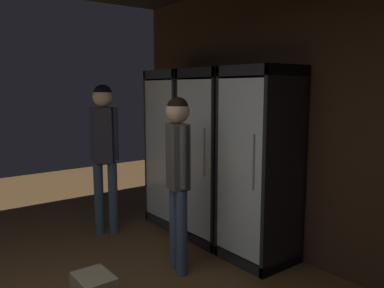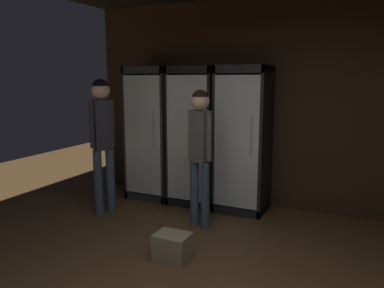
{
  "view_description": "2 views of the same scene",
  "coord_description": "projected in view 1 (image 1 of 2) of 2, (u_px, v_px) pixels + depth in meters",
  "views": [
    {
      "loc": [
        1.95,
        -0.09,
        1.7
      ],
      "look_at": [
        -1.18,
        2.3,
        1.13
      ],
      "focal_mm": 36.63,
      "sensor_mm": 36.0,
      "label": 1
    },
    {
      "loc": [
        0.84,
        -1.97,
        1.75
      ],
      "look_at": [
        -1.38,
        2.78,
        0.82
      ],
      "focal_mm": 35.13,
      "sensor_mm": 36.0,
      "label": 2
    }
  ],
  "objects": [
    {
      "name": "cooler_far_left",
      "position": [
        180.0,
        150.0,
        4.89
      ],
      "size": [
        0.65,
        0.6,
        1.9
      ],
      "color": "#2B2B30",
      "rests_on": "ground"
    },
    {
      "name": "shopper_far",
      "position": [
        104.0,
        142.0,
        4.47
      ],
      "size": [
        0.25,
        0.28,
        1.73
      ],
      "color": "#384C66",
      "rests_on": "ground"
    },
    {
      "name": "wall_back",
      "position": [
        339.0,
        122.0,
        3.45
      ],
      "size": [
        6.0,
        0.06,
        2.8
      ],
      "primitive_type": "cube",
      "color": "#382619",
      "rests_on": "ground"
    },
    {
      "name": "shopper_near",
      "position": [
        178.0,
        165.0,
        3.52
      ],
      "size": [
        0.31,
        0.21,
        1.62
      ],
      "color": "#384C66",
      "rests_on": "ground"
    },
    {
      "name": "cooler_left",
      "position": [
        217.0,
        158.0,
        4.35
      ],
      "size": [
        0.65,
        0.6,
        1.9
      ],
      "color": "black",
      "rests_on": "ground"
    },
    {
      "name": "cooler_center",
      "position": [
        263.0,
        167.0,
        3.82
      ],
      "size": [
        0.65,
        0.6,
        1.9
      ],
      "color": "black",
      "rests_on": "ground"
    }
  ]
}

